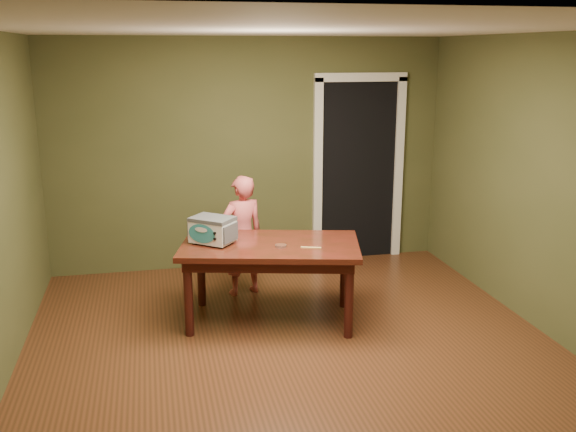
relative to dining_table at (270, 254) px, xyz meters
The scene contains 8 objects.
floor 1.05m from the dining_table, 84.51° to the right, with size 5.00×5.00×0.00m, color #5A2E19.
room_shell 1.34m from the dining_table, 84.51° to the right, with size 4.52×5.02×2.61m.
doorway 2.43m from the dining_table, 54.82° to the left, with size 1.10×0.66×2.25m.
dining_table is the anchor object (origin of this frame).
toy_oven 0.57m from the dining_table, 167.07° to the left, with size 0.45×0.44×0.24m.
baking_pan 0.19m from the dining_table, 61.77° to the right, with size 0.10×0.10×0.02m.
spatula 0.41m from the dining_table, 33.69° to the right, with size 0.18×0.03×0.01m, color #DAB25F.
child 0.76m from the dining_table, 101.42° to the left, with size 0.45×0.30×1.24m, color #D6585A.
Camera 1 is at (-1.11, -4.65, 2.45)m, focal length 40.00 mm.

